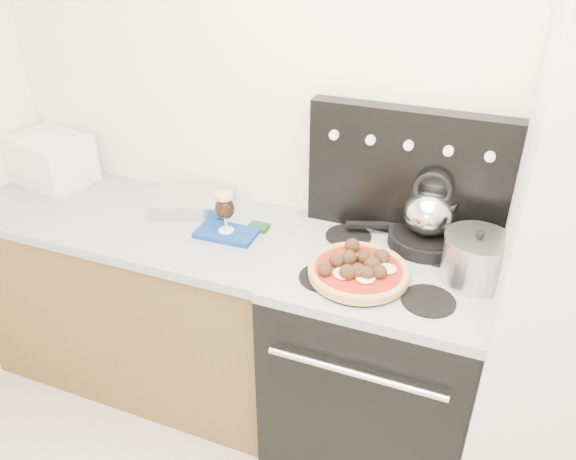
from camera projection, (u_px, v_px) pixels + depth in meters
The scene contains 15 objects.
room_shell at pixel (266, 349), 1.18m from camera, with size 3.52×3.01×2.52m.
base_cabinet at pixel (146, 301), 2.64m from camera, with size 1.45×0.60×0.86m, color brown.
countertop at pixel (133, 218), 2.41m from camera, with size 1.48×0.63×0.04m, color #A4A5AF.
stove_body at pixel (374, 364), 2.27m from camera, with size 0.76×0.65×0.88m, color black.
cooktop at pixel (384, 271), 2.03m from camera, with size 0.76×0.65×0.04m, color #ADADB2.
backguard at pixel (407, 173), 2.12m from camera, with size 0.76×0.08×0.50m, color black.
toaster_oven at pixel (51, 159), 2.63m from camera, with size 0.35×0.26×0.22m, color white.
foil_sheet at pixel (194, 202), 2.42m from camera, with size 0.32×0.24×0.06m, color white.
oven_mitt at pixel (226, 233), 2.24m from camera, with size 0.24×0.14×0.02m, color navy.
beer_glass at pixel (225, 212), 2.19m from camera, with size 0.08×0.08×0.17m, color black, non-canonical shape.
pizza_pan at pixel (358, 276), 1.96m from camera, with size 0.34×0.34×0.01m, color black.
pizza at pixel (359, 269), 1.94m from camera, with size 0.35×0.35×0.05m, color #F0BC52, non-canonical shape.
skillet at pixel (425, 239), 2.14m from camera, with size 0.28×0.28×0.05m, color black.
tea_kettle at pixel (430, 209), 2.07m from camera, with size 0.19×0.19×0.21m, color silver, non-canonical shape.
stock_pot at pixel (476, 260), 1.91m from camera, with size 0.22×0.22×0.16m, color #B4B4B4.
Camera 1 is at (0.37, -0.51, 2.06)m, focal length 35.00 mm.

